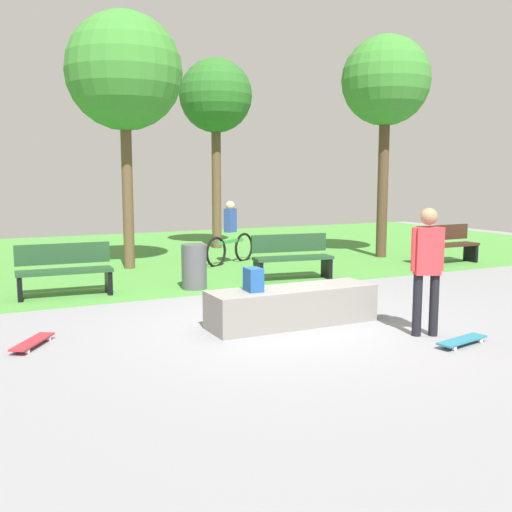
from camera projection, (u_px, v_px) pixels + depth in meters
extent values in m
plane|color=gray|center=(283.00, 324.00, 8.43)|extent=(28.00, 28.00, 0.00)
cube|color=#478C38|center=(133.00, 255.00, 15.74)|extent=(26.60, 11.54, 0.01)
cube|color=gray|center=(292.00, 306.00, 8.41)|extent=(2.43, 0.70, 0.53)
cube|color=#1E4C8C|center=(253.00, 280.00, 8.10)|extent=(0.21, 0.29, 0.32)
cylinder|color=black|center=(417.00, 305.00, 7.79)|extent=(0.12, 0.12, 0.82)
cylinder|color=black|center=(434.00, 305.00, 7.79)|extent=(0.12, 0.12, 0.82)
cube|color=red|center=(428.00, 251.00, 7.69)|extent=(0.37, 0.32, 0.61)
cylinder|color=red|center=(415.00, 249.00, 7.69)|extent=(0.09, 0.09, 0.56)
cylinder|color=red|center=(441.00, 249.00, 7.69)|extent=(0.09, 0.09, 0.56)
sphere|color=#9E7556|center=(429.00, 216.00, 7.63)|extent=(0.22, 0.22, 0.22)
cube|color=teal|center=(462.00, 340.00, 7.39)|extent=(0.82, 0.36, 0.02)
cylinder|color=silver|center=(454.00, 349.00, 7.16)|extent=(0.06, 0.04, 0.06)
cylinder|color=silver|center=(443.00, 346.00, 7.29)|extent=(0.06, 0.04, 0.06)
cylinder|color=silver|center=(481.00, 341.00, 7.50)|extent=(0.06, 0.04, 0.06)
cylinder|color=silver|center=(469.00, 338.00, 7.63)|extent=(0.06, 0.04, 0.06)
cube|color=#A5262D|center=(33.00, 342.00, 7.32)|extent=(0.60, 0.78, 0.02)
cylinder|color=silver|center=(28.00, 352.00, 7.04)|extent=(0.06, 0.06, 0.06)
cylinder|color=silver|center=(15.00, 351.00, 7.06)|extent=(0.06, 0.06, 0.06)
cylinder|color=silver|center=(49.00, 339.00, 7.59)|extent=(0.06, 0.06, 0.06)
cylinder|color=silver|center=(37.00, 338.00, 7.61)|extent=(0.06, 0.06, 0.06)
cube|color=#331E14|center=(449.00, 245.00, 14.11)|extent=(1.61, 0.47, 0.06)
cube|color=#331E14|center=(442.00, 232.00, 14.27)|extent=(1.60, 0.09, 0.36)
cube|color=black|center=(471.00, 253.00, 14.48)|extent=(0.09, 0.40, 0.45)
cube|color=black|center=(425.00, 256.00, 13.81)|extent=(0.09, 0.40, 0.45)
cube|color=#1E4223|center=(293.00, 258.00, 11.89)|extent=(1.65, 0.66, 0.06)
cube|color=#1E4223|center=(289.00, 243.00, 12.06)|extent=(1.59, 0.28, 0.36)
cube|color=black|center=(327.00, 267.00, 12.15)|extent=(0.13, 0.40, 0.45)
cube|color=black|center=(258.00, 271.00, 11.69)|extent=(0.13, 0.40, 0.45)
cube|color=#1E4223|center=(65.00, 271.00, 10.26)|extent=(1.62, 0.53, 0.06)
cube|color=#1E4223|center=(63.00, 254.00, 10.43)|extent=(1.60, 0.15, 0.36)
cube|color=black|center=(109.00, 281.00, 10.58)|extent=(0.10, 0.40, 0.45)
cube|color=black|center=(20.00, 287.00, 10.01)|extent=(0.10, 0.40, 0.45)
cylinder|color=#4C3823|center=(383.00, 184.00, 15.11)|extent=(0.27, 0.27, 3.76)
sphere|color=#387F2D|center=(386.00, 81.00, 14.77)|extent=(2.20, 2.20, 2.20)
cylinder|color=brown|center=(128.00, 189.00, 13.24)|extent=(0.24, 0.24, 3.56)
sphere|color=#387F2D|center=(124.00, 71.00, 12.90)|extent=(2.53, 2.53, 2.53)
cylinder|color=brown|center=(216.00, 184.00, 17.01)|extent=(0.26, 0.26, 3.68)
sphere|color=#286623|center=(216.00, 96.00, 16.68)|extent=(2.05, 2.05, 2.05)
cylinder|color=#4C4C51|center=(194.00, 267.00, 11.01)|extent=(0.46, 0.46, 0.83)
torus|color=black|center=(244.00, 247.00, 14.64)|extent=(0.66, 0.40, 0.72)
torus|color=black|center=(216.00, 252.00, 13.74)|extent=(0.66, 0.40, 0.72)
cube|color=#338C3F|center=(230.00, 241.00, 14.16)|extent=(0.88, 0.52, 0.08)
cube|color=#2D4799|center=(230.00, 220.00, 14.10)|extent=(0.33, 0.29, 0.56)
sphere|color=tan|center=(230.00, 206.00, 14.05)|extent=(0.22, 0.22, 0.22)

